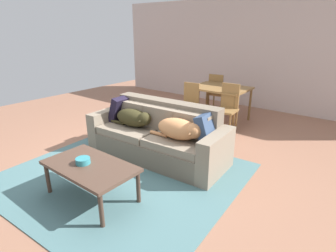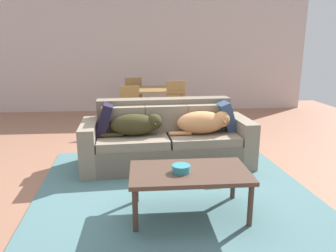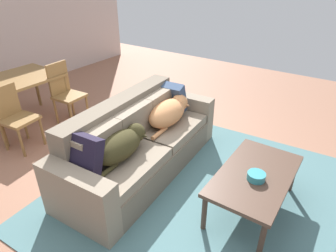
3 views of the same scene
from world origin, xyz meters
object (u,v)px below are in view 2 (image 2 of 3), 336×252
at_px(bowl_on_coffee_table, 181,169).
at_px(couch, 167,140).
at_px(dog_on_left_cushion, 137,124).
at_px(throw_pillow_by_right_arm, 225,116).
at_px(dog_on_right_cushion, 204,122).
at_px(dining_chair_near_right, 177,104).
at_px(dining_table, 152,92).
at_px(throw_pillow_by_left_arm, 104,119).
at_px(dining_chair_far_left, 133,96).
at_px(coffee_table, 189,175).
at_px(dining_chair_near_left, 131,107).

bearing_deg(bowl_on_coffee_table, couch, 90.87).
relative_size(dog_on_left_cushion, throw_pillow_by_right_arm, 1.91).
relative_size(dog_on_right_cushion, throw_pillow_by_right_arm, 1.99).
bearing_deg(throw_pillow_by_right_arm, dining_chair_near_right, 106.75).
bearing_deg(dining_chair_near_right, bowl_on_coffee_table, -99.58).
bearing_deg(bowl_on_coffee_table, dining_table, 92.16).
xyz_separation_m(dog_on_left_cushion, dining_chair_near_right, (0.74, 1.85, -0.08)).
distance_m(dog_on_left_cushion, throw_pillow_by_left_arm, 0.45).
distance_m(throw_pillow_by_left_arm, dining_table, 2.36).
distance_m(couch, throw_pillow_by_left_arm, 0.89).
distance_m(throw_pillow_by_right_arm, dining_chair_far_left, 3.07).
height_order(coffee_table, dining_table, dining_table).
xyz_separation_m(couch, dog_on_left_cushion, (-0.40, -0.12, 0.26)).
distance_m(coffee_table, dining_chair_far_left, 4.29).
bearing_deg(dining_table, bowl_on_coffee_table, -87.84).
bearing_deg(throw_pillow_by_left_arm, dining_table, 72.36).
height_order(dining_table, dining_chair_near_left, dining_chair_near_left).
relative_size(throw_pillow_by_left_arm, bowl_on_coffee_table, 2.54).
height_order(couch, throw_pillow_by_right_arm, couch).
distance_m(dog_on_left_cushion, bowl_on_coffee_table, 1.36).
height_order(dining_table, dining_chair_near_right, dining_chair_near_right).
bearing_deg(dining_table, dog_on_right_cushion, -75.52).
bearing_deg(dining_chair_near_right, dog_on_right_cushion, -89.00).
bearing_deg(couch, dining_chair_near_left, 104.29).
height_order(dining_chair_near_right, dining_chair_far_left, dining_chair_near_right).
distance_m(throw_pillow_by_right_arm, dining_chair_near_left, 2.09).
xyz_separation_m(coffee_table, bowl_on_coffee_table, (-0.08, -0.03, 0.08)).
xyz_separation_m(dog_on_right_cushion, throw_pillow_by_right_arm, (0.33, 0.20, 0.03)).
xyz_separation_m(dog_on_right_cushion, dining_chair_near_left, (-1.02, 1.78, -0.12)).
distance_m(dog_on_right_cushion, dining_table, 2.43).
height_order(throw_pillow_by_left_arm, bowl_on_coffee_table, throw_pillow_by_left_arm).
bearing_deg(dining_chair_near_left, coffee_table, -85.73).
distance_m(throw_pillow_by_right_arm, bowl_on_coffee_table, 1.71).
distance_m(dog_on_right_cushion, bowl_on_coffee_table, 1.39).
bearing_deg(bowl_on_coffee_table, dog_on_right_cushion, 70.22).
bearing_deg(dining_chair_far_left, throw_pillow_by_right_arm, 110.10).
bearing_deg(dog_on_right_cushion, dining_table, 101.10).
xyz_separation_m(bowl_on_coffee_table, dining_chair_near_right, (0.31, 3.14, 0.03)).
bearing_deg(bowl_on_coffee_table, throw_pillow_by_left_arm, 121.19).
xyz_separation_m(throw_pillow_by_left_arm, bowl_on_coffee_table, (0.85, -1.41, -0.16)).
xyz_separation_m(coffee_table, dining_chair_near_left, (-0.64, 3.05, 0.08)).
xyz_separation_m(throw_pillow_by_right_arm, bowl_on_coffee_table, (-0.80, -1.51, -0.15)).
bearing_deg(dining_chair_far_left, dining_chair_near_right, 120.94).
bearing_deg(dining_table, dining_chair_near_left, -125.84).
xyz_separation_m(couch, dining_chair_near_right, (0.33, 1.73, 0.18)).
height_order(coffee_table, dining_chair_far_left, dining_chair_far_left).
relative_size(couch, dog_on_right_cushion, 2.79).
xyz_separation_m(throw_pillow_by_left_arm, dining_table, (0.71, 2.25, 0.03)).
xyz_separation_m(coffee_table, dining_table, (-0.22, 3.63, 0.28)).
relative_size(dining_chair_near_left, dining_chair_far_left, 0.94).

